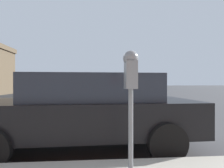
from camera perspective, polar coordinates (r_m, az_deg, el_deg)
name	(u,v)px	position (r m, az deg, el deg)	size (l,w,h in m)	color
ground_plane	(105,135)	(5.46, -1.91, -13.20)	(220.00, 220.00, 0.00)	#424244
parking_meter	(131,79)	(2.68, 4.91, 1.20)	(0.21, 0.19, 1.49)	gray
car_black	(85,109)	(4.27, -7.03, -6.54)	(2.20, 4.36, 1.44)	black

